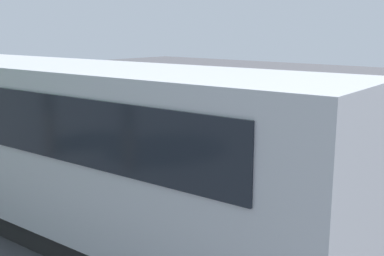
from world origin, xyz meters
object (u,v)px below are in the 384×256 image
spectator_centre (170,148)px  parked_motorcycle_silver (310,216)px  spectator_right (147,142)px  stunt_motorcycle (186,109)px  spectator_far_right (122,139)px  spectator_left (209,158)px  spectator_far_left (239,166)px  traffic_cone (189,140)px  tour_bus (70,147)px

spectator_centre → parked_motorcycle_silver: (-3.88, 0.30, -0.60)m
spectator_right → stunt_motorcycle: size_ratio=0.94×
spectator_centre → spectator_far_right: 2.01m
spectator_centre → spectator_left: bearing=-178.1°
spectator_left → parked_motorcycle_silver: (-2.72, 0.33, -0.56)m
parked_motorcycle_silver → spectator_left: bearing=-7.0°
spectator_far_left → spectator_right: 3.03m
spectator_right → traffic_cone: (1.49, -3.31, -0.76)m
spectator_far_right → traffic_cone: (0.48, -3.26, -0.68)m
tour_bus → spectator_centre: bearing=-89.4°
spectator_far_left → spectator_left: size_ratio=1.01×
spectator_far_right → spectator_left: bearing=177.0°
spectator_right → stunt_motorcycle: (2.72, -4.52, -0.02)m
tour_bus → traffic_cone: bearing=-68.3°
traffic_cone → spectator_far_right: bearing=98.4°
stunt_motorcycle → traffic_cone: stunt_motorcycle is taller
spectator_right → traffic_cone: bearing=-65.8°
spectator_far_left → traffic_cone: size_ratio=2.79×
spectator_left → spectator_right: size_ratio=0.98×
spectator_far_left → spectator_left: (0.88, -0.07, -0.01)m
traffic_cone → parked_motorcycle_silver: bearing=149.4°
spectator_left → spectator_far_right: (3.15, -0.16, -0.06)m
traffic_cone → spectator_right: bearing=114.2°
spectator_centre → parked_motorcycle_silver: spectator_centre is taller
parked_motorcycle_silver → stunt_motorcycle: stunt_motorcycle is taller
tour_bus → parked_motorcycle_silver: tour_bus is taller
tour_bus → spectator_left: 3.14m
spectator_far_left → spectator_centre: 2.04m
tour_bus → stunt_motorcycle: 8.40m
spectator_far_left → spectator_centre: (2.04, -0.03, 0.04)m
traffic_cone → tour_bus: bearing=111.7°
tour_bus → spectator_far_right: (2.03, -3.03, -0.66)m
spectator_far_left → parked_motorcycle_silver: 1.94m
spectator_far_left → spectator_right: size_ratio=0.98×
parked_motorcycle_silver → spectator_far_right: bearing=-4.8°
tour_bus → parked_motorcycle_silver: bearing=-146.7°
parked_motorcycle_silver → traffic_cone: (6.36, -3.76, -0.18)m
parked_motorcycle_silver → stunt_motorcycle: bearing=-33.2°
spectator_centre → stunt_motorcycle: (3.71, -4.67, -0.04)m
spectator_left → parked_motorcycle_silver: bearing=173.0°
spectator_centre → stunt_motorcycle: 5.96m
spectator_far_left → spectator_far_right: bearing=-3.3°
spectator_left → traffic_cone: (3.64, -3.43, -0.74)m
parked_motorcycle_silver → tour_bus: bearing=33.3°
tour_bus → traffic_cone: size_ratio=18.27×
tour_bus → spectator_left: size_ratio=6.59×
spectator_left → spectator_right: 2.15m
spectator_left → tour_bus: bearing=68.5°
spectator_left → traffic_cone: size_ratio=2.77×
spectator_far_left → parked_motorcycle_silver: bearing=171.8°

